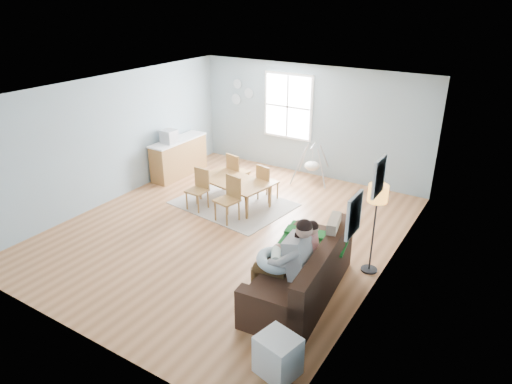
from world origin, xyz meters
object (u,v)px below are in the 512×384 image
Objects in this scene: chair_ne at (266,181)px; baby_swing at (312,165)px; father at (287,259)px; dining_table at (233,192)px; toddler at (305,242)px; storage_cube at (277,355)px; chair_se at (230,196)px; chair_nw at (236,170)px; chair_sw at (199,187)px; floor_lamp at (377,201)px; sofa at (303,276)px; monitor at (169,136)px; counter at (179,157)px.

baby_swing is (0.37, 1.58, -0.07)m from chair_ne.
father reaches higher than dining_table.
toddler reaches higher than storage_cube.
chair_ne is at bearing 131.22° from toddler.
storage_cube is 0.52× the size of baby_swing.
baby_swing is at bearing 111.05° from father.
baby_swing is (0.51, 2.74, -0.12)m from chair_se.
chair_nw is 1.07× the size of chair_ne.
father is 0.55m from toddler.
floor_lamp is at bearing -5.91° from chair_sw.
sofa is 0.52m from toddler.
chair_se is (-2.80, 3.03, 0.26)m from storage_cube.
baby_swing is at bearing 79.49° from chair_se.
father is at bearing -46.05° from chair_nw.
chair_sw is 1.03× the size of chair_ne.
storage_cube is 4.13m from chair_se.
floor_lamp is at bearing -5.12° from dining_table.
toddler is (0.01, 0.55, 0.00)m from father.
toddler reaches higher than baby_swing.
chair_sw is 1.46m from chair_ne.
toddler is at bearing 89.10° from father.
dining_table is at bearing -112.25° from baby_swing.
floor_lamp is 1.71× the size of chair_nw.
chair_se is (0.86, -0.11, 0.04)m from chair_sw.
chair_se is at bearing -22.73° from monitor.
chair_se is at bearing -50.48° from dining_table.
chair_sw is (-3.13, 1.37, -0.30)m from toddler.
counter is at bearing 146.29° from father.
monitor reaches higher than storage_cube.
storage_cube is at bearing -68.32° from baby_swing.
chair_ne is 0.51× the size of counter.
sofa reaches higher than chair_se.
sofa is 4.25× the size of storage_cube.
father is 2.91m from chair_se.
floor_lamp is at bearing -5.60° from chair_se.
floor_lamp reaches higher than sofa.
dining_table reaches higher than storage_cube.
counter reaches higher than chair_nw.
sofa is at bearing -31.83° from chair_se.
storage_cube is 4.83m from dining_table.
baby_swing is at bearing 78.01° from dining_table.
chair_sw is at bearing -133.45° from chair_ne.
monitor reaches higher than chair_ne.
sofa reaches higher than chair_nw.
baby_swing is at bearing 129.59° from floor_lamp.
toddler is 1.06× the size of chair_nw.
dining_table is 0.77m from chair_se.
father is at bearing -108.37° from sofa.
storage_cube is at bearing -66.03° from father.
chair_sw reaches higher than storage_cube.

